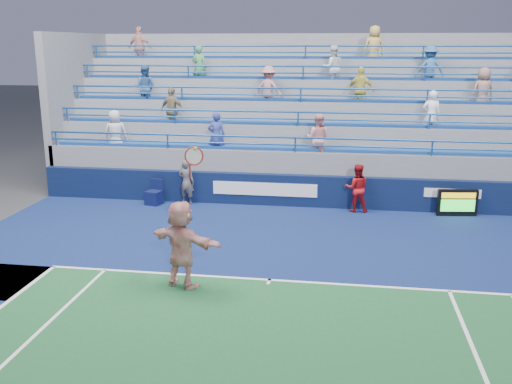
% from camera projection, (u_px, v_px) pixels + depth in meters
% --- Properties ---
extents(ground, '(120.00, 120.00, 0.00)m').
position_uv_depth(ground, '(269.00, 281.00, 13.48)').
color(ground, '#333538').
extents(sponsor_wall, '(18.00, 0.32, 1.10)m').
position_uv_depth(sponsor_wall, '(294.00, 191.00, 19.55)').
color(sponsor_wall, '#091834').
rests_on(sponsor_wall, ground).
extents(bleacher_stand, '(18.00, 5.60, 6.13)m').
position_uv_depth(bleacher_stand, '(303.00, 143.00, 22.91)').
color(bleacher_stand, slate).
rests_on(bleacher_stand, ground).
extents(serve_speed_board, '(1.29, 0.31, 0.89)m').
position_uv_depth(serve_speed_board, '(457.00, 203.00, 18.42)').
color(serve_speed_board, black).
rests_on(serve_speed_board, ground).
extents(judge_chair, '(0.60, 0.61, 0.88)m').
position_uv_depth(judge_chair, '(154.00, 197.00, 19.80)').
color(judge_chair, '#0D133E').
rests_on(judge_chair, ground).
extents(tennis_player, '(1.99, 1.30, 3.29)m').
position_uv_depth(tennis_player, '(182.00, 244.00, 12.92)').
color(tennis_player, white).
rests_on(tennis_player, ground).
extents(line_judge, '(0.63, 0.48, 1.58)m').
position_uv_depth(line_judge, '(186.00, 182.00, 19.74)').
color(line_judge, '#151E3C').
rests_on(line_judge, ground).
extents(ball_girl, '(0.82, 0.66, 1.62)m').
position_uv_depth(ball_girl, '(357.00, 188.00, 18.81)').
color(ball_girl, '#A21216').
rests_on(ball_girl, ground).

